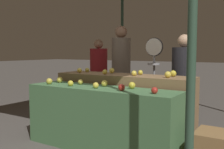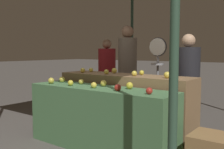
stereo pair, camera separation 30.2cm
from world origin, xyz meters
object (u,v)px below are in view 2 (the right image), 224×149
Objects in this scene: person_customer_right at (107,69)px; produce_scale at (158,63)px; person_customer_left at (127,65)px; person_vendor_at_scale at (188,77)px.

produce_scale is at bearing 145.07° from person_customer_right.
person_customer_left reaches higher than produce_scale.
person_customer_left reaches higher than person_customer_right.
person_vendor_at_scale reaches higher than produce_scale.
produce_scale is 1.95m from person_customer_right.
produce_scale is 0.97× the size of person_customer_right.
person_customer_left is (-1.36, 0.31, 0.15)m from person_vendor_at_scale.
person_vendor_at_scale is at bearing 153.96° from person_customer_right.
person_vendor_at_scale is at bearing 21.17° from produce_scale.
person_customer_right is at bearing -42.74° from person_vendor_at_scale.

